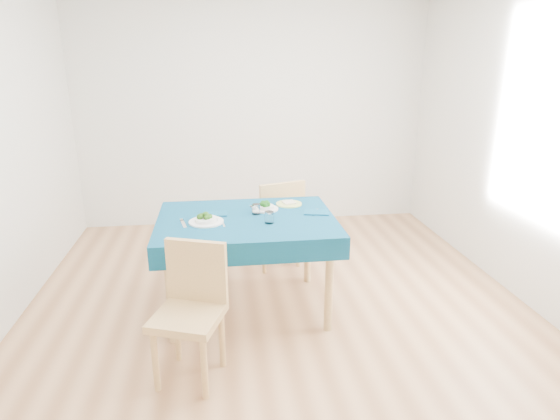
{
  "coord_description": "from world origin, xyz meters",
  "views": [
    {
      "loc": [
        -0.44,
        -3.2,
        1.89
      ],
      "look_at": [
        0.0,
        0.0,
        0.85
      ],
      "focal_mm": 30.0,
      "sensor_mm": 36.0,
      "label": 1
    }
  ],
  "objects": [
    {
      "name": "room_shell",
      "position": [
        0.0,
        0.0,
        1.35
      ],
      "size": [
        4.02,
        4.52,
        2.73
      ],
      "color": "#98663F",
      "rests_on": "ground"
    },
    {
      "name": "table",
      "position": [
        -0.24,
        0.12,
        0.38
      ],
      "size": [
        1.32,
        1.0,
        0.76
      ],
      "primitive_type": "cube",
      "color": "navy",
      "rests_on": "ground"
    },
    {
      "name": "chair_near",
      "position": [
        -0.65,
        -0.69,
        0.48
      ],
      "size": [
        0.51,
        0.53,
        0.97
      ],
      "primitive_type": "cube",
      "rotation": [
        0.0,
        0.0,
        -0.35
      ],
      "color": "tan",
      "rests_on": "ground"
    },
    {
      "name": "chair_far",
      "position": [
        0.07,
        0.96,
        0.54
      ],
      "size": [
        0.55,
        0.58,
        1.08
      ],
      "primitive_type": "cube",
      "rotation": [
        0.0,
        0.0,
        3.44
      ],
      "color": "tan",
      "rests_on": "ground"
    },
    {
      "name": "bowl_near",
      "position": [
        -0.54,
        0.06,
        0.8
      ],
      "size": [
        0.25,
        0.25,
        0.08
      ],
      "primitive_type": null,
      "color": "white",
      "rests_on": "table"
    },
    {
      "name": "bowl_far",
      "position": [
        -0.08,
        0.31,
        0.79
      ],
      "size": [
        0.21,
        0.21,
        0.06
      ],
      "primitive_type": null,
      "color": "white",
      "rests_on": "table"
    },
    {
      "name": "fork_near",
      "position": [
        -0.7,
        0.05,
        0.76
      ],
      "size": [
        0.06,
        0.19,
        0.0
      ],
      "primitive_type": "cube",
      "rotation": [
        0.0,
        0.0,
        0.2
      ],
      "color": "silver",
      "rests_on": "table"
    },
    {
      "name": "knife_near",
      "position": [
        -0.42,
        0.03,
        0.76
      ],
      "size": [
        0.03,
        0.19,
        0.0
      ],
      "primitive_type": "cube",
      "rotation": [
        0.0,
        0.0,
        0.1
      ],
      "color": "silver",
      "rests_on": "table"
    },
    {
      "name": "fork_far",
      "position": [
        -0.16,
        0.32,
        0.76
      ],
      "size": [
        0.06,
        0.18,
        0.0
      ],
      "primitive_type": "cube",
      "rotation": [
        0.0,
        0.0,
        0.2
      ],
      "color": "silver",
      "rests_on": "table"
    },
    {
      "name": "knife_far",
      "position": [
        0.3,
        0.18,
        0.76
      ],
      "size": [
        0.09,
        0.18,
        0.0
      ],
      "primitive_type": "cube",
      "rotation": [
        0.0,
        0.0,
        -0.4
      ],
      "color": "silver",
      "rests_on": "table"
    },
    {
      "name": "napkin_near",
      "position": [
        -0.47,
        0.24,
        0.76
      ],
      "size": [
        0.18,
        0.13,
        0.01
      ],
      "primitive_type": "cube",
      "rotation": [
        0.0,
        0.0,
        -0.04
      ],
      "color": "navy",
      "rests_on": "table"
    },
    {
      "name": "napkin_far",
      "position": [
        0.31,
        0.17,
        0.76
      ],
      "size": [
        0.22,
        0.17,
        0.01
      ],
      "primitive_type": "cube",
      "rotation": [
        0.0,
        0.0,
        -0.22
      ],
      "color": "navy",
      "rests_on": "table"
    },
    {
      "name": "tumbler_center",
      "position": [
        -0.16,
        0.2,
        0.8
      ],
      "size": [
        0.06,
        0.06,
        0.08
      ],
      "primitive_type": "cylinder",
      "color": "white",
      "rests_on": "table"
    },
    {
      "name": "tumbler_side",
      "position": [
        -0.08,
        -0.01,
        0.8
      ],
      "size": [
        0.07,
        0.07,
        0.09
      ],
      "primitive_type": "cylinder",
      "color": "white",
      "rests_on": "table"
    },
    {
      "name": "side_plate",
      "position": [
        0.13,
        0.42,
        0.76
      ],
      "size": [
        0.21,
        0.21,
        0.01
      ],
      "primitive_type": "cylinder",
      "color": "#D0E36E",
      "rests_on": "table"
    },
    {
      "name": "bread_slice",
      "position": [
        0.13,
        0.42,
        0.78
      ],
      "size": [
        0.11,
        0.11,
        0.01
      ],
      "primitive_type": "cube",
      "rotation": [
        0.0,
        0.0,
        0.23
      ],
      "color": "beige",
      "rests_on": "side_plate"
    }
  ]
}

